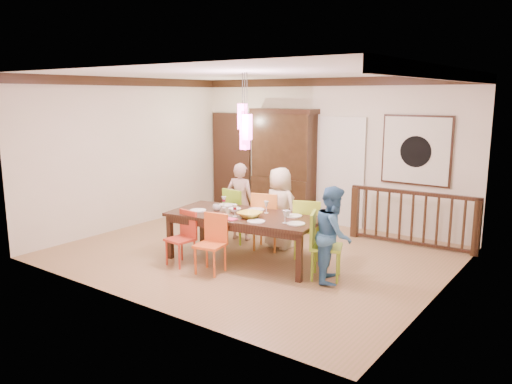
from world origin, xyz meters
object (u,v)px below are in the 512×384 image
Objects in this scene: chair_far_left at (240,211)px; dining_table at (245,219)px; china_hutch at (284,164)px; balustrade at (412,217)px; person_far_left at (240,202)px; person_end_right at (333,234)px; chair_end_right at (326,241)px; person_far_mid at (280,208)px.

dining_table is at bearing 138.83° from chair_far_left.
balustrade is (2.87, -0.35, -0.65)m from china_hutch.
person_far_left is at bearing 123.16° from dining_table.
china_hutch is 1.70× the size of person_end_right.
person_far_left is 1.03× the size of person_end_right.
person_end_right is (2.30, -0.86, -0.02)m from person_far_left.
balustrade is at bearing -164.33° from person_far_left.
person_far_mid is at bearing 35.86° from chair_end_right.
chair_far_left is at bearing 46.90° from person_end_right.
chair_far_left is 0.42× the size of china_hutch.
person_end_right reaches higher than chair_end_right.
person_far_left reaches higher than person_far_mid.
balustrade is 2.33m from person_end_right.
balustrade is at bearing -142.42° from chair_far_left.
chair_end_right is 3.62m from china_hutch.
chair_end_right is 0.43× the size of balustrade.
person_end_right is (2.53, -2.64, -0.48)m from china_hutch.
china_hutch reaches higher than person_end_right.
chair_end_right is 0.69× the size of person_far_left.
chair_end_right is 0.17m from person_end_right.
person_far_mid reaches higher than person_end_right.
person_end_right is at bearing 146.48° from person_far_left.
person_end_right is at bearing 167.78° from chair_far_left.
person_far_left is (0.24, -1.78, -0.46)m from china_hutch.
china_hutch is (-1.02, 2.68, 0.48)m from dining_table.
balustrade is 1.58× the size of person_far_left.
person_far_left is at bearing 46.43° from chair_end_right.
person_far_mid is at bearing 165.29° from person_far_left.
balustrade is 2.30m from person_far_mid.
china_hutch reaches higher than person_far_left.
person_far_mid is (1.10, -1.81, -0.46)m from china_hutch.
dining_table is 2.90m from china_hutch.
person_end_right is at bearing 157.55° from person_far_mid.
dining_table is 2.63× the size of chair_end_right.
person_end_right reaches higher than balustrade.
chair_end_right is at bearing 156.06° from person_far_mid.
person_far_left is at bearing -50.75° from chair_far_left.
china_hutch is at bearing -50.99° from person_far_mid.
chair_far_left is 0.80m from person_far_mid.
person_end_right is (-0.33, -2.30, 0.17)m from balustrade.
person_far_left is (-2.63, -1.43, 0.20)m from balustrade.
person_end_right reaches higher than chair_far_left.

